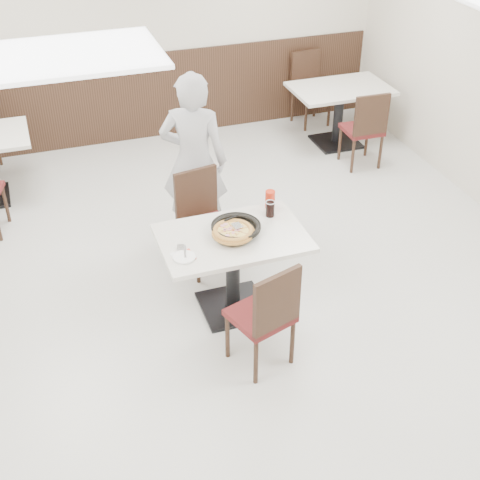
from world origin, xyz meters
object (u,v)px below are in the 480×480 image
object	(u,v)px
bg_table_right	(338,116)
bg_chair_right_far	(312,90)
chair_far	(206,224)
bg_chair_right_near	(362,128)
pizza_pan	(236,230)
diner_person	(194,161)
cola_glass	(270,209)
red_cup	(270,199)
side_plate	(184,257)
main_table	(233,273)
pizza	(233,232)
chair_near	(260,313)

from	to	relation	value
bg_table_right	bg_chair_right_far	size ratio (longest dim) A/B	1.26
chair_far	bg_chair_right_near	xyz separation A→B (m)	(2.34, 1.44, 0.00)
pizza_pan	diner_person	xyz separation A→B (m)	(-0.04, 1.13, 0.08)
pizza_pan	bg_chair_right_far	world-z (taller)	bg_chair_right_far
cola_glass	red_cup	size ratio (longest dim) A/B	0.81
cola_glass	bg_chair_right_near	xyz separation A→B (m)	(1.90, 1.91, -0.34)
bg_table_right	bg_chair_right_near	distance (m)	0.63
bg_chair_right_near	bg_chair_right_far	bearing A→B (deg)	94.59
bg_chair_right_near	cola_glass	bearing A→B (deg)	-133.64
side_plate	pizza_pan	bearing A→B (deg)	21.68
main_table	red_cup	bearing A→B (deg)	35.90
chair_far	pizza	world-z (taller)	chair_far
cola_glass	diner_person	world-z (taller)	diner_person
bg_chair_right_near	pizza	bearing A→B (deg)	-135.94
pizza	bg_table_right	bearing A→B (deg)	50.05
main_table	chair_near	bearing A→B (deg)	-90.52
chair_far	main_table	bearing A→B (deg)	83.12
side_plate	bg_chair_right_far	xyz separation A→B (m)	(2.68, 3.57, -0.28)
pizza_pan	red_cup	size ratio (longest dim) A/B	2.23
side_plate	diner_person	world-z (taller)	diner_person
cola_glass	pizza_pan	bearing A→B (deg)	-154.48
pizza_pan	bg_chair_right_near	distance (m)	3.09
cola_glass	bg_table_right	size ratio (longest dim) A/B	0.11
bg_table_right	chair_far	bearing A→B (deg)	-138.66
pizza_pan	side_plate	size ratio (longest dim) A/B	2.02
side_plate	bg_chair_right_far	bearing A→B (deg)	53.09
cola_glass	main_table	bearing A→B (deg)	-154.13
chair_near	pizza_pan	world-z (taller)	chair_near
pizza_pan	red_cup	world-z (taller)	red_cup
pizza	diner_person	size ratio (longest dim) A/B	0.20
chair_far	bg_chair_right_near	distance (m)	2.75
chair_far	bg_chair_right_far	bearing A→B (deg)	-140.01
chair_far	pizza_pan	distance (m)	0.72
bg_chair_right_far	red_cup	bearing A→B (deg)	52.13
pizza	chair_near	bearing A→B (deg)	-89.98
main_table	side_plate	xyz separation A→B (m)	(-0.45, -0.17, 0.38)
chair_far	pizza	xyz separation A→B (m)	(0.03, -0.70, 0.34)
chair_near	diner_person	xyz separation A→B (m)	(0.01, 1.84, 0.40)
bg_chair_right_near	red_cup	bearing A→B (deg)	-134.93
pizza_pan	diner_person	world-z (taller)	diner_person
cola_glass	diner_person	distance (m)	1.04
pizza	bg_chair_right_near	bearing A→B (deg)	42.78
cola_glass	chair_far	bearing A→B (deg)	133.47
cola_glass	bg_table_right	distance (m)	3.19
pizza	bg_chair_right_far	size ratio (longest dim) A/B	0.37
chair_far	pizza	bearing A→B (deg)	82.42
chair_far	bg_chair_right_near	world-z (taller)	same
chair_near	bg_chair_right_far	xyz separation A→B (m)	(2.24, 4.08, 0.00)
chair_near	bg_chair_right_near	world-z (taller)	same
chair_near	bg_table_right	size ratio (longest dim) A/B	0.79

